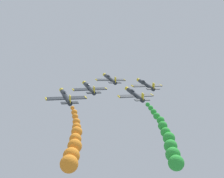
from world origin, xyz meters
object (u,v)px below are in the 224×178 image
airplane_left_inner (89,88)px  airplane_left_outer (135,95)px  airplane_lead (110,79)px  airplane_right_outer (66,97)px  airplane_right_inner (146,85)px

airplane_left_inner → airplane_left_outer: bearing=-43.1°
airplane_lead → airplane_left_outer: size_ratio=1.00×
airplane_lead → airplane_right_outer: size_ratio=1.00×
airplane_left_inner → airplane_right_outer: bearing=-131.2°
airplane_right_inner → airplane_right_outer: airplane_right_outer is taller
airplane_lead → airplane_left_inner: size_ratio=1.00×
airplane_right_inner → airplane_right_outer: bearing=-160.2°
airplane_left_inner → airplane_right_inner: (17.05, -0.36, -0.76)m
airplane_right_inner → airplane_left_outer: size_ratio=1.00×
airplane_lead → airplane_left_outer: (0.49, -17.42, 0.59)m
airplane_right_inner → airplane_lead: bearing=132.1°
airplane_left_inner → airplane_right_inner: size_ratio=1.00×
airplane_left_inner → airplane_lead: bearing=43.0°
airplane_left_inner → airplane_left_outer: (9.56, -8.96, -0.06)m
airplane_left_outer → airplane_left_inner: bearing=136.9°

